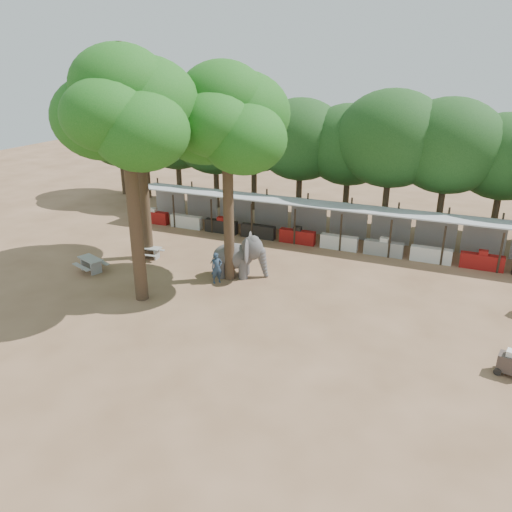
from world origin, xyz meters
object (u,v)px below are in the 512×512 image
at_px(handler, 217,268).
at_px(yard_tree_left, 138,119).
at_px(picnic_table_near, 91,263).
at_px(cart_front, 512,363).
at_px(picnic_table_far, 150,251).
at_px(yard_tree_back, 226,119).
at_px(yard_tree_center, 125,110).
at_px(elephant, 240,256).

bearing_deg(handler, yard_tree_left, 112.26).
xyz_separation_m(picnic_table_near, cart_front, (21.58, -1.79, -0.01)).
distance_m(handler, cart_front, 14.63).
bearing_deg(handler, picnic_table_near, 142.23).
bearing_deg(picnic_table_far, yard_tree_back, -11.17).
bearing_deg(yard_tree_left, picnic_table_near, -114.91).
height_order(picnic_table_near, picnic_table_far, picnic_table_near).
xyz_separation_m(yard_tree_back, handler, (-0.26, -0.95, -7.69)).
distance_m(yard_tree_center, elephant, 9.77).
bearing_deg(handler, elephant, 11.39).
height_order(yard_tree_back, picnic_table_near, yard_tree_back).
height_order(yard_tree_back, cart_front, yard_tree_back).
bearing_deg(yard_tree_center, yard_tree_left, 120.96).
relative_size(yard_tree_back, handler, 6.65).
distance_m(yard_tree_back, picnic_table_near, 11.29).
bearing_deg(yard_tree_left, cart_front, -14.53).
relative_size(yard_tree_left, yard_tree_back, 0.97).
bearing_deg(cart_front, yard_tree_back, 174.92).
distance_m(picnic_table_near, cart_front, 21.65).
bearing_deg(picnic_table_near, yard_tree_back, 37.75).
xyz_separation_m(yard_tree_left, yard_tree_back, (6.00, -1.00, 0.34)).
bearing_deg(elephant, cart_front, -33.74).
xyz_separation_m(handler, picnic_table_near, (-7.31, -1.44, -0.33)).
bearing_deg(picnic_table_far, yard_tree_center, -64.62).
xyz_separation_m(yard_tree_left, yard_tree_center, (3.00, -5.00, 1.01)).
relative_size(yard_tree_center, picnic_table_near, 5.98).
distance_m(yard_tree_left, handler, 9.52).
xyz_separation_m(handler, cart_front, (14.26, -3.23, -0.34)).
height_order(yard_tree_left, handler, yard_tree_left).
bearing_deg(yard_tree_left, yard_tree_center, -59.04).
relative_size(handler, picnic_table_far, 1.16).
bearing_deg(cart_front, elephant, 172.92).
xyz_separation_m(yard_tree_back, elephant, (0.49, 0.37, -7.34)).
height_order(handler, picnic_table_near, handler).
height_order(yard_tree_center, elephant, yard_tree_center).
relative_size(yard_tree_center, picnic_table_far, 8.16).
bearing_deg(yard_tree_center, elephant, 51.39).
distance_m(yard_tree_center, handler, 9.30).
bearing_deg(cart_front, handler, 178.80).
bearing_deg(picnic_table_near, yard_tree_left, 85.29).
xyz_separation_m(picnic_table_far, cart_front, (19.68, -4.85, 0.06)).
height_order(handler, cart_front, handler).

